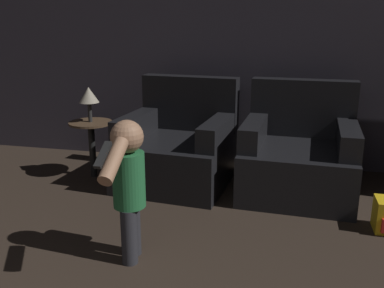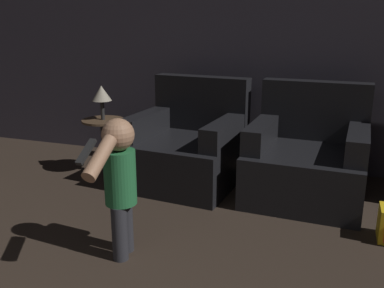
{
  "view_description": "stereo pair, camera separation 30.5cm",
  "coord_description": "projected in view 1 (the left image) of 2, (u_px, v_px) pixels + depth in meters",
  "views": [
    {
      "loc": [
        0.93,
        0.24,
        1.42
      ],
      "look_at": [
        0.26,
        3.1,
        0.57
      ],
      "focal_mm": 40.0,
      "sensor_mm": 36.0,
      "label": 1
    },
    {
      "loc": [
        1.22,
        0.32,
        1.42
      ],
      "look_at": [
        0.26,
        3.1,
        0.57
      ],
      "focal_mm": 40.0,
      "sensor_mm": 36.0,
      "label": 2
    }
  ],
  "objects": [
    {
      "name": "side_table",
      "position": [
        91.0,
        133.0,
        3.95
      ],
      "size": [
        0.4,
        0.4,
        0.53
      ],
      "color": "black",
      "rests_on": "ground_plane"
    },
    {
      "name": "person_toddler",
      "position": [
        128.0,
        180.0,
        2.51
      ],
      "size": [
        0.19,
        0.6,
        0.88
      ],
      "rotation": [
        0.0,
        0.0,
        1.72
      ],
      "color": "#28282D",
      "rests_on": "ground_plane"
    },
    {
      "name": "wall_back",
      "position": [
        199.0,
        33.0,
        4.22
      ],
      "size": [
        8.4,
        0.05,
        2.6
      ],
      "color": "#3D3842",
      "rests_on": "ground_plane"
    },
    {
      "name": "armchair_left",
      "position": [
        178.0,
        148.0,
        3.85
      ],
      "size": [
        0.99,
        1.0,
        0.92
      ],
      "rotation": [
        0.0,
        0.0,
        -0.09
      ],
      "color": "black",
      "rests_on": "ground_plane"
    },
    {
      "name": "lamp",
      "position": [
        89.0,
        96.0,
        3.85
      ],
      "size": [
        0.18,
        0.18,
        0.32
      ],
      "color": "#262626",
      "rests_on": "side_table"
    },
    {
      "name": "armchair_right",
      "position": [
        298.0,
        156.0,
        3.62
      ],
      "size": [
        0.96,
        0.96,
        0.92
      ],
      "rotation": [
        0.0,
        0.0,
        -0.05
      ],
      "color": "black",
      "rests_on": "ground_plane"
    }
  ]
}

